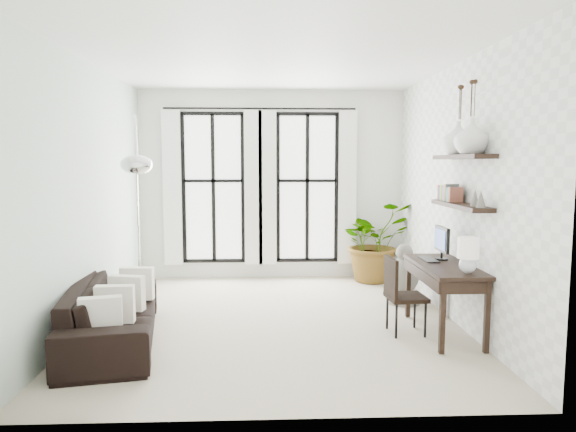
{
  "coord_description": "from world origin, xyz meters",
  "views": [
    {
      "loc": [
        -0.09,
        -6.3,
        1.99
      ],
      "look_at": [
        0.18,
        0.3,
        1.3
      ],
      "focal_mm": 32.0,
      "sensor_mm": 36.0,
      "label": 1
    }
  ],
  "objects": [
    {
      "name": "vase_b",
      "position": [
        2.11,
        -0.42,
        2.27
      ],
      "size": [
        0.37,
        0.37,
        0.38
      ],
      "primitive_type": "imported",
      "color": "white",
      "rests_on": "shelf_upper"
    },
    {
      "name": "vase_a",
      "position": [
        2.11,
        -0.82,
        2.27
      ],
      "size": [
        0.37,
        0.37,
        0.38
      ],
      "primitive_type": "imported",
      "color": "white",
      "rests_on": "shelf_upper"
    },
    {
      "name": "sofa",
      "position": [
        -1.8,
        -0.71,
        0.33
      ],
      "size": [
        1.27,
        2.38,
        0.66
      ],
      "primitive_type": "imported",
      "rotation": [
        0.0,
        0.0,
        1.75
      ],
      "color": "black",
      "rests_on": "floor"
    },
    {
      "name": "wall_right",
      "position": [
        2.25,
        0.0,
        1.6
      ],
      "size": [
        0.0,
        5.0,
        5.0
      ],
      "primitive_type": "plane",
      "rotation": [
        1.57,
        0.0,
        -1.57
      ],
      "color": "white",
      "rests_on": "floor"
    },
    {
      "name": "desk_chair",
      "position": [
        1.44,
        -0.54,
        0.51
      ],
      "size": [
        0.45,
        0.45,
        0.9
      ],
      "rotation": [
        0.0,
        0.0,
        0.07
      ],
      "color": "black",
      "rests_on": "floor"
    },
    {
      "name": "desk",
      "position": [
        1.94,
        -0.62,
        0.76
      ],
      "size": [
        0.59,
        1.39,
        1.21
      ],
      "color": "black",
      "rests_on": "floor"
    },
    {
      "name": "floor",
      "position": [
        0.0,
        0.0,
        0.0
      ],
      "size": [
        5.0,
        5.0,
        0.0
      ],
      "primitive_type": "plane",
      "color": "beige",
      "rests_on": "ground"
    },
    {
      "name": "wall_back",
      "position": [
        0.0,
        2.5,
        1.6
      ],
      "size": [
        4.5,
        0.0,
        4.5
      ],
      "primitive_type": "plane",
      "rotation": [
        1.57,
        0.0,
        0.0
      ],
      "color": "white",
      "rests_on": "floor"
    },
    {
      "name": "windows",
      "position": [
        -0.2,
        2.43,
        1.56
      ],
      "size": [
        3.26,
        0.13,
        2.65
      ],
      "color": "white",
      "rests_on": "wall_back"
    },
    {
      "name": "plant",
      "position": [
        1.7,
        2.13,
        0.67
      ],
      "size": [
        1.53,
        1.46,
        1.34
      ],
      "primitive_type": "imported",
      "rotation": [
        0.0,
        0.0,
        0.43
      ],
      "color": "#2D7228",
      "rests_on": "floor"
    },
    {
      "name": "wall_left",
      "position": [
        -2.25,
        0.0,
        1.6
      ],
      "size": [
        0.0,
        5.0,
        5.0
      ],
      "primitive_type": "plane",
      "rotation": [
        1.57,
        0.0,
        1.57
      ],
      "color": "silver",
      "rests_on": "floor"
    },
    {
      "name": "throw_pillows",
      "position": [
        -1.7,
        -0.71,
        0.5
      ],
      "size": [
        0.4,
        1.52,
        0.4
      ],
      "color": "white",
      "rests_on": "sofa"
    },
    {
      "name": "wall_shelves",
      "position": [
        2.11,
        -0.53,
        1.73
      ],
      "size": [
        0.25,
        1.3,
        0.6
      ],
      "color": "black",
      "rests_on": "wall_right"
    },
    {
      "name": "ceiling",
      "position": [
        0.0,
        0.0,
        3.2
      ],
      "size": [
        5.0,
        5.0,
        0.0
      ],
      "primitive_type": "plane",
      "color": "white",
      "rests_on": "wall_back"
    },
    {
      "name": "arc_lamp",
      "position": [
        -1.7,
        0.12,
        1.97
      ],
      "size": [
        0.76,
        1.93,
        2.55
      ],
      "color": "silver",
      "rests_on": "floor"
    },
    {
      "name": "buddha",
      "position": [
        1.84,
        0.74,
        0.36
      ],
      "size": [
        0.47,
        0.47,
        0.85
      ],
      "color": "slate",
      "rests_on": "floor"
    }
  ]
}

